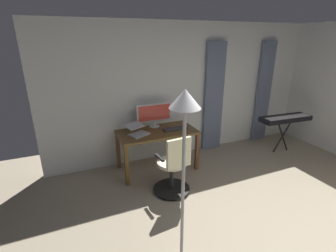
{
  "coord_description": "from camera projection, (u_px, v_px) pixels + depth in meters",
  "views": [
    {
      "loc": [
        2.23,
        1.02,
        2.23
      ],
      "look_at": [
        0.9,
        -2.07,
        1.02
      ],
      "focal_mm": 26.38,
      "sensor_mm": 36.0,
      "label": 1
    }
  ],
  "objects": [
    {
      "name": "back_room_partition",
      "position": [
        188.0,
        91.0,
        4.77
      ],
      "size": [
        5.43,
        0.1,
        2.51
      ],
      "primitive_type": "cube",
      "color": "silver",
      "rests_on": "ground"
    },
    {
      "name": "curtain_left_panel",
      "position": [
        263.0,
        93.0,
        5.41
      ],
      "size": [
        0.36,
        0.06,
        2.17
      ],
      "primitive_type": "cube",
      "color": "slate",
      "rests_on": "ground"
    },
    {
      "name": "curtain_right_panel",
      "position": [
        214.0,
        98.0,
        4.93
      ],
      "size": [
        0.42,
        0.06,
        2.17
      ],
      "primitive_type": "cube",
      "color": "slate",
      "rests_on": "ground"
    },
    {
      "name": "desk",
      "position": [
        157.0,
        136.0,
        4.25
      ],
      "size": [
        1.33,
        0.69,
        0.72
      ],
      "color": "brown",
      "rests_on": "ground"
    },
    {
      "name": "office_chair",
      "position": [
        174.0,
        168.0,
        3.61
      ],
      "size": [
        0.56,
        0.56,
        0.94
      ],
      "rotation": [
        0.0,
        0.0,
        3.24
      ],
      "color": "black",
      "rests_on": "ground"
    },
    {
      "name": "computer_monitor",
      "position": [
        154.0,
        113.0,
        4.34
      ],
      "size": [
        0.63,
        0.18,
        0.42
      ],
      "color": "silver",
      "rests_on": "desk"
    },
    {
      "name": "computer_keyboard",
      "position": [
        175.0,
        129.0,
        4.29
      ],
      "size": [
        0.43,
        0.15,
        0.02
      ],
      "primitive_type": "cube",
      "color": "#333338",
      "rests_on": "desk"
    },
    {
      "name": "laptop",
      "position": [
        137.0,
        131.0,
        4.05
      ],
      "size": [
        0.41,
        0.43,
        0.15
      ],
      "rotation": [
        0.0,
        0.0,
        0.41
      ],
      "color": "#B7BCC1",
      "rests_on": "desk"
    },
    {
      "name": "piano_keyboard",
      "position": [
        285.0,
        119.0,
        4.89
      ],
      "size": [
        1.07,
        0.39,
        0.77
      ],
      "rotation": [
        0.0,
        0.0,
        -0.07
      ],
      "color": "black",
      "rests_on": "ground"
    },
    {
      "name": "floor_lamp",
      "position": [
        184.0,
        142.0,
        2.02
      ],
      "size": [
        0.28,
        0.28,
        1.86
      ],
      "color": "black",
      "rests_on": "ground"
    }
  ]
}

